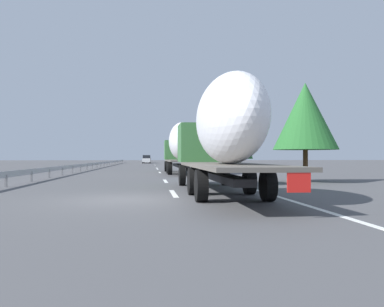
# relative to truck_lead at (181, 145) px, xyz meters

# --- Properties ---
(ground_plane) EXTENTS (260.00, 260.00, 0.00)m
(ground_plane) POSITION_rel_truck_lead_xyz_m (18.96, 3.60, -2.50)
(ground_plane) COLOR #4C4C4F
(lane_stripe_0) EXTENTS (3.20, 0.20, 0.01)m
(lane_stripe_0) POSITION_rel_truck_lead_xyz_m (-19.04, 1.80, -2.50)
(lane_stripe_0) COLOR white
(lane_stripe_0) RESTS_ON ground_plane
(lane_stripe_1) EXTENTS (3.20, 0.20, 0.01)m
(lane_stripe_1) POSITION_rel_truck_lead_xyz_m (-10.99, 1.80, -2.50)
(lane_stripe_1) COLOR white
(lane_stripe_1) RESTS_ON ground_plane
(lane_stripe_2) EXTENTS (3.20, 0.20, 0.01)m
(lane_stripe_2) POSITION_rel_truck_lead_xyz_m (2.19, 1.80, -2.50)
(lane_stripe_2) COLOR white
(lane_stripe_2) RESTS_ON ground_plane
(lane_stripe_3) EXTENTS (3.20, 0.20, 0.01)m
(lane_stripe_3) POSITION_rel_truck_lead_xyz_m (12.75, 1.80, -2.50)
(lane_stripe_3) COLOR white
(lane_stripe_3) RESTS_ON ground_plane
(lane_stripe_4) EXTENTS (3.20, 0.20, 0.01)m
(lane_stripe_4) POSITION_rel_truck_lead_xyz_m (17.36, 1.80, -2.50)
(lane_stripe_4) COLOR white
(lane_stripe_4) RESTS_ON ground_plane
(lane_stripe_5) EXTENTS (3.20, 0.20, 0.01)m
(lane_stripe_5) POSITION_rel_truck_lead_xyz_m (32.58, 1.80, -2.50)
(lane_stripe_5) COLOR white
(lane_stripe_5) RESTS_ON ground_plane
(lane_stripe_6) EXTENTS (3.20, 0.20, 0.01)m
(lane_stripe_6) POSITION_rel_truck_lead_xyz_m (33.82, 1.80, -2.50)
(lane_stripe_6) COLOR white
(lane_stripe_6) RESTS_ON ground_plane
(lane_stripe_7) EXTENTS (3.20, 0.20, 0.01)m
(lane_stripe_7) POSITION_rel_truck_lead_xyz_m (46.01, 1.80, -2.50)
(lane_stripe_7) COLOR white
(lane_stripe_7) RESTS_ON ground_plane
(edge_line_right) EXTENTS (110.00, 0.20, 0.01)m
(edge_line_right) POSITION_rel_truck_lead_xyz_m (23.96, -1.90, -2.50)
(edge_line_right) COLOR white
(edge_line_right) RESTS_ON ground_plane
(truck_lead) EXTENTS (13.93, 2.55, 4.40)m
(truck_lead) POSITION_rel_truck_lead_xyz_m (0.00, 0.00, 0.00)
(truck_lead) COLOR #387038
(truck_lead) RESTS_ON ground_plane
(truck_trailing) EXTENTS (13.69, 2.55, 4.28)m
(truck_trailing) POSITION_rel_truck_lead_xyz_m (-19.78, -0.00, -0.09)
(truck_trailing) COLOR #387038
(truck_trailing) RESTS_ON ground_plane
(car_black_suv) EXTENTS (4.54, 1.79, 1.89)m
(car_black_suv) POSITION_rel_truck_lead_xyz_m (65.49, 3.34, -1.55)
(car_black_suv) COLOR black
(car_black_suv) RESTS_ON ground_plane
(car_white_van) EXTENTS (4.73, 1.85, 1.88)m
(car_white_van) POSITION_rel_truck_lead_xyz_m (55.97, 3.47, -1.55)
(car_white_van) COLOR white
(car_white_van) RESTS_ON ground_plane
(road_sign) EXTENTS (0.10, 0.90, 3.33)m
(road_sign) POSITION_rel_truck_lead_xyz_m (24.38, -3.10, -0.20)
(road_sign) COLOR gray
(road_sign) RESTS_ON ground_plane
(tree_0) EXTENTS (2.41, 2.41, 6.58)m
(tree_0) POSITION_rel_truck_lead_xyz_m (16.21, -8.31, 1.62)
(tree_0) COLOR #472D19
(tree_0) RESTS_ON ground_plane
(tree_1) EXTENTS (2.99, 2.99, 6.73)m
(tree_1) POSITION_rel_truck_lead_xyz_m (57.80, -8.83, 1.70)
(tree_1) COLOR #472D19
(tree_1) RESTS_ON ground_plane
(tree_2) EXTENTS (3.70, 3.70, 5.72)m
(tree_2) POSITION_rel_truck_lead_xyz_m (-12.83, -6.15, 1.29)
(tree_2) COLOR #472D19
(tree_2) RESTS_ON ground_plane
(tree_3) EXTENTS (3.17, 3.17, 7.24)m
(tree_3) POSITION_rel_truck_lead_xyz_m (11.20, -7.86, 1.73)
(tree_3) COLOR #472D19
(tree_3) RESTS_ON ground_plane
(tree_4) EXTENTS (2.78, 2.78, 6.76)m
(tree_4) POSITION_rel_truck_lead_xyz_m (33.76, -9.13, 1.84)
(tree_4) COLOR #472D19
(tree_4) RESTS_ON ground_plane
(guardrail_median) EXTENTS (94.00, 0.10, 0.76)m
(guardrail_median) POSITION_rel_truck_lead_xyz_m (21.96, 9.60, -1.92)
(guardrail_median) COLOR #9EA0A5
(guardrail_median) RESTS_ON ground_plane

